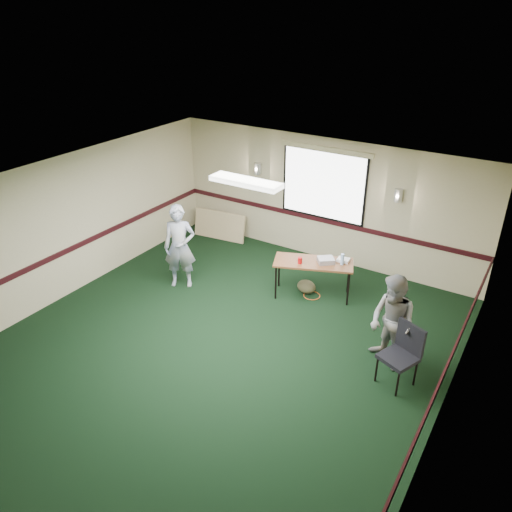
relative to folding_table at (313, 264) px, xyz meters
The scene contains 13 objects.
ground 2.59m from the folding_table, 103.65° to the right, with size 8.00×8.00×0.00m, color black.
room_shell 1.11m from the folding_table, 153.09° to the right, with size 8.00×8.02×8.00m.
folding_table is the anchor object (origin of this frame).
projector 0.25m from the folding_table, 22.60° to the left, with size 0.30×0.25×0.10m, color #93939B.
game_console 0.58m from the folding_table, 34.06° to the left, with size 0.22×0.18×0.06m, color white.
red_cup 0.30m from the folding_table, 134.22° to the right, with size 0.08×0.08×0.12m, color #AE0B0C.
water_bottle 0.56m from the folding_table, 19.69° to the left, with size 0.07×0.07×0.22m, color #96C1F6.
duffel_bag 0.57m from the folding_table, 168.09° to the left, with size 0.38×0.29×0.27m, color #484329.
cable_coil 0.68m from the folding_table, 56.44° to the right, with size 0.33×0.33×0.02m, color #C84E19.
folded_table 3.29m from the folding_table, 158.91° to the left, with size 1.32×0.06×0.68m, color tan.
conference_chair 2.68m from the folding_table, 34.18° to the right, with size 0.63×0.64×0.98m.
person_left 2.63m from the folding_table, 157.19° to the right, with size 0.62×0.41×1.71m, color #445996.
person_right 2.27m from the folding_table, 32.24° to the right, with size 0.76×0.59×1.57m, color slate.
Camera 1 is at (4.07, -5.23, 5.21)m, focal length 35.00 mm.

